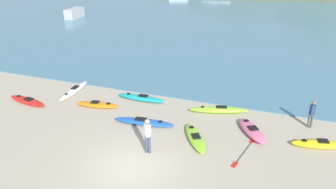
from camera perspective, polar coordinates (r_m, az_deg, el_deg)
The scene contains 15 objects.
ground_plane at distance 14.44m, azimuth -6.51°, elevation -12.37°, with size 400.00×400.00×0.00m, color tan.
bay_water at distance 53.76m, azimuth 14.83°, elevation 13.54°, with size 160.00×70.00×0.06m, color teal.
kayak_on_sand_0 at distance 18.96m, azimuth 8.78°, elevation -2.66°, with size 3.34×1.56×0.40m.
kayak_on_sand_1 at distance 17.57m, azimuth -4.21°, elevation -4.78°, with size 3.38×1.04×0.32m.
kayak_on_sand_2 at distance 17.12m, azimuth 24.90°, elevation -7.82°, with size 2.70×1.35×0.36m.
kayak_on_sand_3 at distance 17.19m, azimuth 14.36°, elevation -6.04°, with size 2.01×2.62×0.40m.
kayak_on_sand_4 at distance 22.34m, azimuth -16.04°, elevation 0.67°, with size 0.97×3.51×0.33m.
kayak_on_sand_5 at distance 19.94m, azimuth -12.20°, elevation -1.72°, with size 2.68×1.10×0.32m.
kayak_on_sand_6 at distance 21.77m, azimuth -23.28°, elevation -1.00°, with size 3.06×1.21×0.31m.
kayak_on_sand_7 at distance 20.39m, azimuth -4.70°, elevation -0.60°, with size 3.16×0.67×0.36m.
kayak_on_sand_8 at distance 16.16m, azimuth 4.76°, elevation -7.46°, with size 2.04×2.80×0.33m.
person_near_foreground at distance 14.76m, azimuth -3.58°, elevation -6.86°, with size 0.35×0.30×1.71m.
person_near_waterline at distance 18.44m, azimuth 23.77°, elevation -2.89°, with size 0.31×0.26×1.51m.
moored_boat_3 at distance 49.63m, azimuth -16.00°, elevation 13.48°, with size 1.67×3.61×1.32m.
loose_paddle at distance 15.65m, azimuth 13.13°, elevation -9.71°, with size 0.74×2.76×0.03m.
Camera 1 is at (5.61, -10.35, 8.36)m, focal length 35.00 mm.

